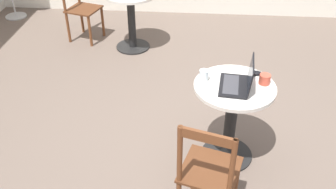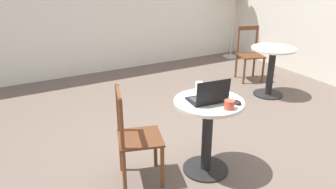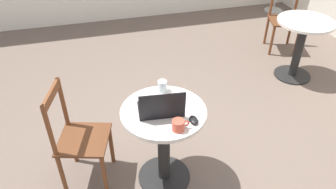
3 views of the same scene
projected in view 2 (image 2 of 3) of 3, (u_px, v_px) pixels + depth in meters
The scene contains 9 objects.
ground_plane at pixel (191, 154), 3.51m from camera, with size 16.00×16.00×0.00m, color #66564C.
cafe_table_near at pixel (208, 125), 3.07m from camera, with size 0.64×0.64×0.75m.
cafe_table_mid at pixel (272, 64), 4.89m from camera, with size 0.64×0.64×0.75m.
chair_near_left at pixel (135, 138), 2.95m from camera, with size 0.48×0.48×0.91m.
chair_mid_back at pixel (249, 54), 5.59m from camera, with size 0.49×0.49×0.91m.
laptop at pixel (208, 97), 2.93m from camera, with size 0.35×0.27×0.23m.
mouse at pixel (237, 102), 2.90m from camera, with size 0.06×0.10×0.03m.
mug at pixel (229, 105), 2.79m from camera, with size 0.12×0.09×0.08m.
drinking_glass at pixel (199, 87), 3.18m from camera, with size 0.07×0.07×0.09m.
Camera 2 is at (-1.66, -2.52, 1.92)m, focal length 35.00 mm.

